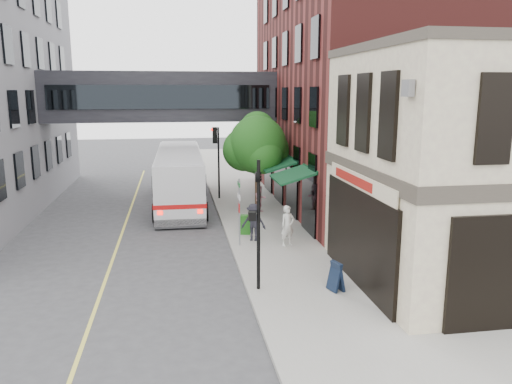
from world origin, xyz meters
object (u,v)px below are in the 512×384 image
object	(u,v)px
pedestrian_a	(288,226)
pedestrian_b	(260,199)
pedestrian_c	(254,222)
newspaper_box	(245,225)
bus	(179,175)
sandwich_board	(336,276)

from	to	relation	value
pedestrian_a	pedestrian_b	distance (m)	6.29
pedestrian_c	newspaper_box	size ratio (longest dim) A/B	1.89
bus	newspaper_box	size ratio (longest dim) A/B	13.26
pedestrian_b	pedestrian_c	xyz separation A→B (m)	(-1.22, -5.30, 0.11)
newspaper_box	sandwich_board	distance (m)	7.61
pedestrian_c	newspaper_box	world-z (taller)	pedestrian_c
pedestrian_b	newspaper_box	xyz separation A→B (m)	(-1.43, -4.17, -0.30)
pedestrian_a	pedestrian_c	bearing A→B (deg)	124.04
bus	pedestrian_a	bearing A→B (deg)	-64.98
bus	newspaper_box	bearing A→B (deg)	-68.70
pedestrian_a	pedestrian_b	world-z (taller)	pedestrian_a
sandwich_board	pedestrian_c	bearing A→B (deg)	90.54
pedestrian_c	bus	bearing A→B (deg)	127.36
bus	pedestrian_c	xyz separation A→B (m)	(3.19, -8.77, -0.80)
pedestrian_a	sandwich_board	xyz separation A→B (m)	(0.51, -5.20, -0.39)
pedestrian_a	newspaper_box	world-z (taller)	pedestrian_a
newspaper_box	sandwich_board	xyz separation A→B (m)	(2.08, -7.32, 0.06)
newspaper_box	pedestrian_c	bearing A→B (deg)	-66.20
bus	sandwich_board	distance (m)	15.83
pedestrian_b	bus	bearing A→B (deg)	120.73
pedestrian_b	sandwich_board	size ratio (longest dim) A/B	1.47
pedestrian_a	pedestrian_b	size ratio (longest dim) A/B	1.20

